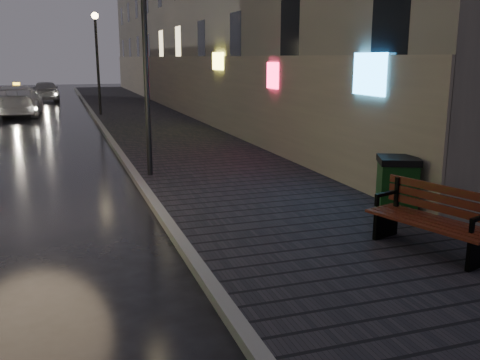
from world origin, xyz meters
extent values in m
plane|color=black|center=(0.00, 0.00, 0.00)|extent=(120.00, 120.00, 0.00)
cube|color=black|center=(3.90, 21.00, 0.07)|extent=(4.60, 58.00, 0.15)
cube|color=slate|center=(1.50, 21.00, 0.07)|extent=(0.20, 58.00, 0.15)
cube|color=#605B54|center=(7.10, 25.00, 6.50)|extent=(1.80, 50.00, 13.00)
cylinder|color=black|center=(1.85, 6.00, 2.65)|extent=(0.14, 0.14, 5.00)
cylinder|color=black|center=(1.85, 22.00, 2.65)|extent=(0.14, 0.14, 5.00)
sphere|color=#FFD88C|center=(1.85, 22.00, 5.25)|extent=(0.36, 0.36, 0.36)
cube|color=black|center=(5.33, -1.88, 0.38)|extent=(0.56, 0.23, 0.45)
cube|color=black|center=(4.83, -0.26, 0.38)|extent=(0.56, 0.23, 0.45)
cube|color=black|center=(5.07, -0.19, 0.77)|extent=(0.08, 0.08, 0.79)
cube|color=black|center=(4.78, -0.28, 0.92)|extent=(0.47, 0.19, 0.06)
cube|color=#44190E|center=(5.08, -1.07, 0.64)|extent=(1.27, 2.15, 0.05)
cube|color=#44190E|center=(5.34, -0.99, 0.96)|extent=(0.64, 1.96, 0.45)
cube|color=black|center=(5.80, 0.84, 0.66)|extent=(0.92, 0.92, 1.01)
cube|color=black|center=(5.80, 0.84, 1.23)|extent=(0.99, 0.99, 0.13)
imported|color=silver|center=(-2.36, 24.20, 0.84)|extent=(2.57, 5.85, 1.67)
imported|color=gray|center=(-1.06, 34.42, 0.75)|extent=(2.02, 4.48, 1.50)
camera|label=1|loc=(-0.33, -7.70, 3.15)|focal=40.00mm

